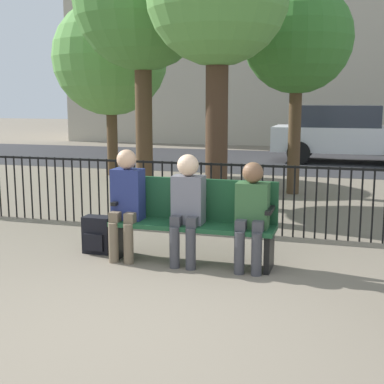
# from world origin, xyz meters

# --- Properties ---
(ground_plane) EXTENTS (80.00, 80.00, 0.00)m
(ground_plane) POSITION_xyz_m (0.00, 0.00, 0.00)
(ground_plane) COLOR #706656
(park_bench) EXTENTS (1.83, 0.45, 0.92)m
(park_bench) POSITION_xyz_m (0.00, 1.95, 0.50)
(park_bench) COLOR #194728
(park_bench) RESTS_ON ground
(seated_person_0) EXTENTS (0.34, 0.39, 1.25)m
(seated_person_0) POSITION_xyz_m (-0.75, 1.82, 0.70)
(seated_person_0) COLOR brown
(seated_person_0) RESTS_ON ground
(seated_person_1) EXTENTS (0.34, 0.39, 1.21)m
(seated_person_1) POSITION_xyz_m (-0.04, 1.82, 0.69)
(seated_person_1) COLOR #3D3D42
(seated_person_1) RESTS_ON ground
(seated_person_2) EXTENTS (0.34, 0.39, 1.15)m
(seated_person_2) POSITION_xyz_m (0.67, 1.81, 0.65)
(seated_person_2) COLOR #3D3D42
(seated_person_2) RESTS_ON ground
(backpack) EXTENTS (0.33, 0.24, 0.44)m
(backpack) POSITION_xyz_m (-1.18, 1.94, 0.21)
(backpack) COLOR black
(backpack) RESTS_ON ground
(fence_railing) EXTENTS (9.01, 0.03, 0.95)m
(fence_railing) POSITION_xyz_m (-0.02, 3.32, 0.56)
(fence_railing) COLOR black
(fence_railing) RESTS_ON ground
(tree_0) EXTENTS (2.65, 2.65, 4.06)m
(tree_0) POSITION_xyz_m (-3.77, 8.00, 2.72)
(tree_0) COLOR #4C3823
(tree_0) RESTS_ON ground
(tree_1) EXTENTS (2.03, 2.03, 3.91)m
(tree_1) POSITION_xyz_m (0.61, 6.66, 2.87)
(tree_1) COLOR #4C3823
(tree_1) RESTS_ON ground
(tree_2) EXTENTS (2.42, 2.42, 4.70)m
(tree_2) POSITION_xyz_m (-1.97, 5.48, 3.46)
(tree_2) COLOR #4C3823
(tree_2) RESTS_ON ground
(street_surface) EXTENTS (24.00, 6.00, 0.01)m
(street_surface) POSITION_xyz_m (0.00, 12.00, 0.00)
(street_surface) COLOR #2B2B2D
(street_surface) RESTS_ON ground
(parked_car_0) EXTENTS (4.20, 1.94, 1.62)m
(parked_car_0) POSITION_xyz_m (1.50, 12.24, 0.84)
(parked_car_0) COLOR silver
(parked_car_0) RESTS_ON ground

